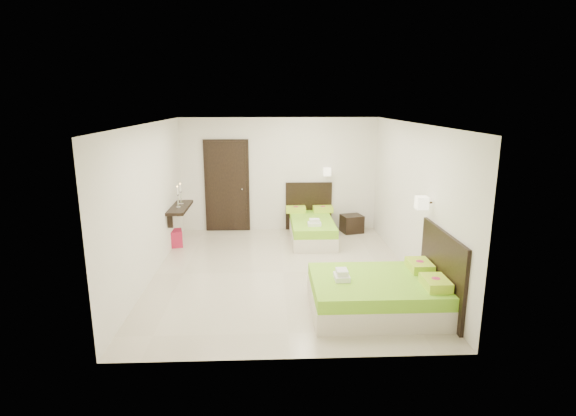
{
  "coord_description": "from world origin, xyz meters",
  "views": [
    {
      "loc": [
        -0.23,
        -7.48,
        2.97
      ],
      "look_at": [
        0.1,
        0.3,
        1.1
      ],
      "focal_mm": 28.0,
      "sensor_mm": 36.0,
      "label": 1
    }
  ],
  "objects_px": {
    "bed_single": "(312,227)",
    "bed_double": "(383,292)",
    "nightstand": "(352,224)",
    "ottoman": "(174,238)"
  },
  "relations": [
    {
      "from": "bed_single",
      "to": "ottoman",
      "type": "relative_size",
      "value": 5.26
    },
    {
      "from": "bed_single",
      "to": "nightstand",
      "type": "relative_size",
      "value": 3.95
    },
    {
      "from": "bed_double",
      "to": "ottoman",
      "type": "height_order",
      "value": "bed_double"
    },
    {
      "from": "ottoman",
      "to": "bed_double",
      "type": "bearing_deg",
      "value": -40.71
    },
    {
      "from": "nightstand",
      "to": "ottoman",
      "type": "distance_m",
      "value": 3.99
    },
    {
      "from": "bed_single",
      "to": "bed_double",
      "type": "height_order",
      "value": "bed_double"
    },
    {
      "from": "bed_single",
      "to": "bed_double",
      "type": "relative_size",
      "value": 0.95
    },
    {
      "from": "bed_double",
      "to": "bed_single",
      "type": "bearing_deg",
      "value": 101.25
    },
    {
      "from": "nightstand",
      "to": "ottoman",
      "type": "relative_size",
      "value": 1.33
    },
    {
      "from": "bed_single",
      "to": "ottoman",
      "type": "height_order",
      "value": "bed_single"
    }
  ]
}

